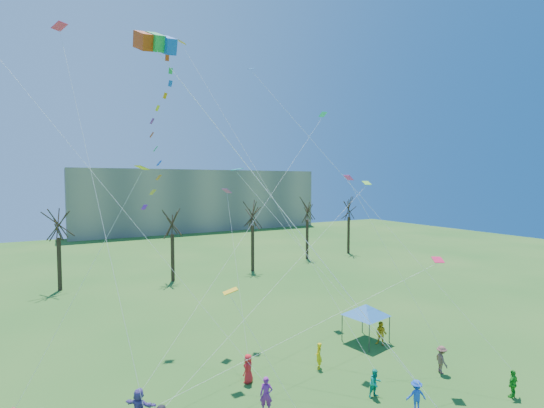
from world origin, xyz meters
TOP-DOWN VIEW (x-y plane):
  - distant_building at (22.00, 82.00)m, footprint 60.00×14.00m
  - bare_tree_row at (4.26, 36.52)m, footprint 68.22×8.87m
  - big_box_kite at (-4.47, 8.05)m, footprint 5.28×7.28m
  - canopy_tent_blue at (10.79, 9.74)m, footprint 3.78×3.78m
  - festival_crowd at (-0.28, 4.95)m, footprint 26.56×10.14m
  - small_kites_aloft at (1.45, 11.55)m, footprint 27.83×19.19m

SIDE VIEW (x-z plane):
  - festival_crowd at x=-0.28m, z-range -0.07..1.79m
  - canopy_tent_blue at x=10.79m, z-range 1.00..3.87m
  - bare_tree_row at x=4.26m, z-range 1.84..11.53m
  - distant_building at x=22.00m, z-range 0.00..15.00m
  - small_kites_aloft at x=1.45m, z-range -3.68..30.41m
  - big_box_kite at x=-4.47m, z-range 3.41..25.66m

